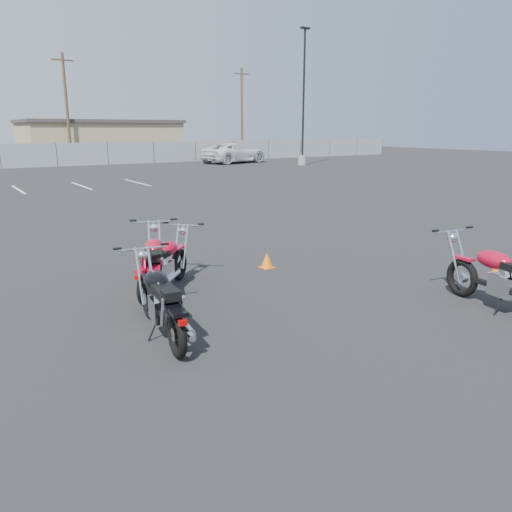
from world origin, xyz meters
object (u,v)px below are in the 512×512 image
motorcycle_third_red (164,265)px  motorcycle_rear_red (504,280)px  white_van (234,147)px  motorcycle_second_black (162,302)px  motorcycle_front_red (155,265)px

motorcycle_third_red → motorcycle_rear_red: bearing=-43.1°
white_van → motorcycle_second_black: bearing=133.2°
motorcycle_rear_red → motorcycle_second_black: bearing=157.6°
motorcycle_second_black → motorcycle_front_red: bearing=70.6°
motorcycle_second_black → motorcycle_third_red: bearing=66.1°
motorcycle_front_red → motorcycle_second_black: motorcycle_front_red is taller
white_van → motorcycle_rear_red: bearing=141.4°
motorcycle_third_red → motorcycle_rear_red: (4.15, -3.88, 0.04)m
motorcycle_rear_red → motorcycle_front_red: bearing=138.1°
motorcycle_second_black → white_van: (19.88, 31.61, 0.83)m
motorcycle_front_red → motorcycle_third_red: (0.17, 0.00, -0.03)m
white_van → motorcycle_third_red: bearing=132.7°
motorcycle_second_black → motorcycle_rear_red: (4.96, -2.05, 0.03)m
motorcycle_second_black → motorcycle_third_red: 2.00m
motorcycle_third_red → motorcycle_rear_red: size_ratio=0.78×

